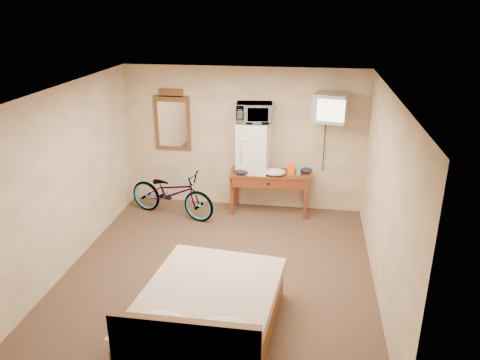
{
  "coord_description": "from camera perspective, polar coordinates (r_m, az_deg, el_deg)",
  "views": [
    {
      "loc": [
        1.13,
        -5.53,
        3.53
      ],
      "look_at": [
        0.18,
        0.73,
        1.08
      ],
      "focal_mm": 35.0,
      "sensor_mm": 36.0,
      "label": 1
    }
  ],
  "objects": [
    {
      "name": "room",
      "position": [
        6.09,
        -2.69,
        -0.9
      ],
      "size": [
        4.6,
        4.64,
        2.5
      ],
      "color": "#4B3525",
      "rests_on": "ground"
    },
    {
      "name": "crt_television",
      "position": [
        7.73,
        10.96,
        8.67
      ],
      "size": [
        0.61,
        0.65,
        0.46
      ],
      "color": "black",
      "rests_on": "room"
    },
    {
      "name": "mini_fridge",
      "position": [
        8.0,
        1.71,
        4.05
      ],
      "size": [
        0.58,
        0.56,
        0.87
      ],
      "color": "silver",
      "rests_on": "desk"
    },
    {
      "name": "snack_bag",
      "position": [
        7.95,
        6.21,
        1.36
      ],
      "size": [
        0.12,
        0.09,
        0.22
      ],
      "primitive_type": "cube",
      "rotation": [
        0.0,
        0.0,
        0.31
      ],
      "color": "orange",
      "rests_on": "desk"
    },
    {
      "name": "bed",
      "position": [
        5.36,
        -4.11,
        -16.07
      ],
      "size": [
        1.62,
        2.04,
        0.9
      ],
      "color": "brown",
      "rests_on": "floor"
    },
    {
      "name": "bicycle",
      "position": [
        8.14,
        -8.32,
        -1.54
      ],
      "size": [
        1.71,
        0.99,
        0.85
      ],
      "primitive_type": "imported",
      "rotation": [
        0.0,
        0.0,
        1.29
      ],
      "color": "black",
      "rests_on": "floor"
    },
    {
      "name": "wall_mirror",
      "position": [
        8.41,
        -8.24,
        7.15
      ],
      "size": [
        0.64,
        0.04,
        1.09
      ],
      "color": "brown",
      "rests_on": "room"
    },
    {
      "name": "desk",
      "position": [
        8.09,
        3.64,
        0.09
      ],
      "size": [
        1.4,
        0.62,
        0.75
      ],
      "color": "brown",
      "rests_on": "floor"
    },
    {
      "name": "cloth_dark_b",
      "position": [
        8.1,
        8.12,
        1.17
      ],
      "size": [
        0.21,
        0.17,
        0.09
      ],
      "primitive_type": "ellipsoid",
      "color": "black",
      "rests_on": "desk"
    },
    {
      "name": "blue_cup",
      "position": [
        7.98,
        7.17,
        1.04
      ],
      "size": [
        0.07,
        0.07,
        0.12
      ],
      "primitive_type": "cylinder",
      "color": "#46ABEE",
      "rests_on": "desk"
    },
    {
      "name": "cloth_cream",
      "position": [
        7.93,
        4.23,
        0.98
      ],
      "size": [
        0.37,
        0.29,
        0.11
      ],
      "primitive_type": "ellipsoid",
      "color": "silver",
      "rests_on": "desk"
    },
    {
      "name": "microwave",
      "position": [
        7.85,
        1.76,
        8.21
      ],
      "size": [
        0.63,
        0.46,
        0.33
      ],
      "primitive_type": "imported",
      "rotation": [
        0.0,
        0.0,
        0.1
      ],
      "color": "silver",
      "rests_on": "mini_fridge"
    },
    {
      "name": "cloth_dark_a",
      "position": [
        7.96,
        0.21,
        1.07
      ],
      "size": [
        0.28,
        0.21,
        0.1
      ],
      "primitive_type": "ellipsoid",
      "color": "black",
      "rests_on": "desk"
    }
  ]
}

